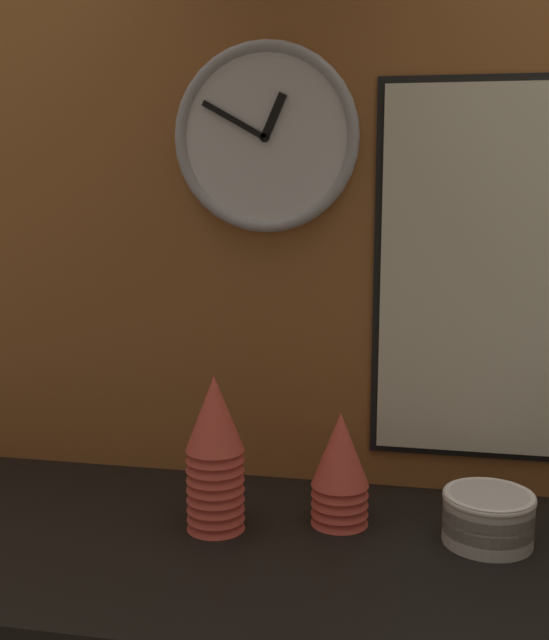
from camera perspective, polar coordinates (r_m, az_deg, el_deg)
ground_plane at (r=1.23m, az=-0.05°, el=-16.35°), size 1.60×0.56×0.04m
wall_tiled_back at (r=1.36m, az=2.14°, el=10.10°), size 1.60×0.03×1.05m
cup_stack_center at (r=1.22m, az=-4.25°, el=-9.42°), size 0.09×0.09×0.24m
cup_stack_center_right at (r=1.25m, az=4.69°, el=-10.48°), size 0.09×0.09×0.18m
bowl_stack_right at (r=1.24m, az=14.96°, el=-13.30°), size 0.13×0.13×0.08m
wall_clock at (r=1.34m, az=-0.63°, el=12.83°), size 0.31×0.03×0.31m
menu_board at (r=1.33m, az=14.48°, el=3.20°), size 0.34×0.01×0.62m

